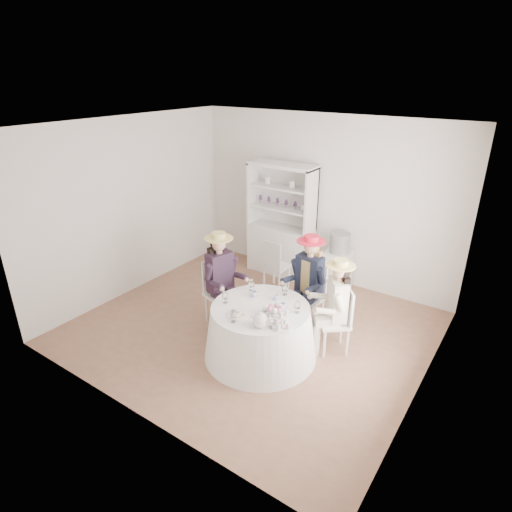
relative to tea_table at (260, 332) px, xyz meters
The scene contains 23 objects.
ground 0.71m from the tea_table, 134.61° to the left, with size 4.50×4.50×0.00m, color brown.
ceiling 2.44m from the tea_table, 134.61° to the left, with size 4.50×4.50×0.00m, color white.
wall_back 2.68m from the tea_table, 100.20° to the left, with size 4.50×4.50×0.00m, color silver.
wall_front 1.90m from the tea_table, 105.82° to the right, with size 4.50×4.50×0.00m, color silver.
wall_left 2.91m from the tea_table, behind, with size 4.50×4.50×0.00m, color silver.
wall_right 2.12m from the tea_table, 13.86° to the left, with size 4.50×4.50×0.00m, color silver.
tea_table is the anchor object (origin of this frame).
hutch 2.47m from the tea_table, 115.48° to the left, with size 1.14×0.43×1.92m.
side_table 2.17m from the tea_table, 89.07° to the left, with size 0.42×0.42×0.65m, color silver.
hatbox 2.22m from the tea_table, 89.07° to the left, with size 0.31×0.31×0.31m, color black.
guest_left 1.01m from the tea_table, 159.38° to the left, with size 0.55×0.51×1.35m.
guest_mid 1.02m from the tea_table, 80.43° to the left, with size 0.49×0.51×1.34m.
guest_right 0.99m from the tea_table, 41.46° to the left, with size 0.54×0.52×1.26m.
spare_chair 1.74m from the tea_table, 116.54° to the left, with size 0.37×0.37×0.87m.
teacup_a 0.47m from the tea_table, 141.64° to the left, with size 0.08×0.08×0.06m, color white.
teacup_b 0.46m from the tea_table, 78.17° to the left, with size 0.06×0.06×0.06m, color white.
teacup_c 0.46m from the tea_table, 26.93° to the left, with size 0.08×0.08×0.06m, color white.
flower_bowl 0.43m from the tea_table, 14.74° to the right, with size 0.21×0.21×0.05m, color white.
flower_arrangement 0.49m from the tea_table, 12.26° to the right, with size 0.19×0.19×0.07m.
table_teapot 0.59m from the tea_table, 55.89° to the right, with size 0.25×0.18×0.19m.
sandwich_plate 0.48m from the tea_table, 112.14° to the right, with size 0.27×0.27×0.06m.
cupcake_stand 0.65m from the tea_table, 27.49° to the right, with size 0.23×0.23×0.21m.
stemware_set 0.42m from the tea_table, 90.00° to the left, with size 0.91×0.95×0.15m.
Camera 1 is at (2.90, -4.12, 3.29)m, focal length 30.00 mm.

